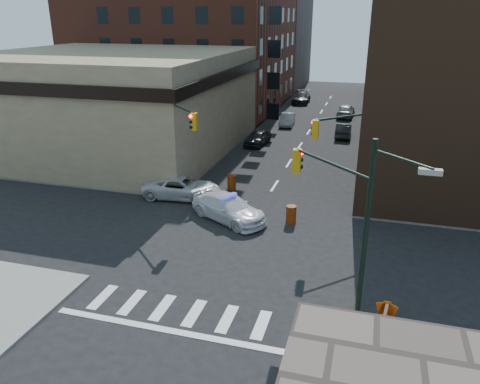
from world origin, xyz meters
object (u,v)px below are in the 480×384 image
Objects in this scene: police_car at (229,208)px; parked_car_wnear at (258,138)px; pedestrian_b at (137,162)px; barrel_bank at (232,183)px; pedestrian_a at (166,170)px; barricade_nw_a at (172,177)px; parked_car_enear at (343,130)px; pickup at (182,188)px; barricade_se_a at (385,320)px; parked_car_wfar at (287,119)px; barrel_road at (291,214)px.

police_car reaches higher than parked_car_wnear.
pedestrian_b is 8.29m from barrel_bank.
barricade_nw_a is (0.53, -0.20, -0.46)m from pedestrian_a.
pedestrian_b reaches higher than parked_car_enear.
pickup is (-4.29, 2.70, -0.03)m from police_car.
barricade_nw_a is (-4.66, -0.31, 0.06)m from barrel_bank.
barrel_bank is (1.22, -12.85, -0.16)m from parked_car_wnear.
pedestrian_a is at bearing -99.33° from parked_car_wnear.
barricade_se_a is at bearing -52.90° from barrel_bank.
barrel_bank is at bearing 29.68° from pedestrian_a.
pedestrian_a is (-11.91, -18.58, 0.35)m from parked_car_enear.
police_car is 2.93× the size of pedestrian_a.
pickup is 1.24× the size of parked_car_enear.
police_car reaches higher than parked_car_enear.
parked_car_wnear is 9.53m from parked_car_wfar.
parked_car_enear is (9.62, 20.98, -0.03)m from pickup.
police_car is 4.86× the size of barrel_bank.
parked_car_wnear is at bearing 101.41° from pedestrian_a.
pedestrian_b reaches higher than parked_car_wnear.
parked_car_wnear is 3.76× the size of barrel_bank.
barrel_bank is at bearing -76.87° from parked_car_wnear.
police_car reaches higher than barricade_nw_a.
barrel_road is at bearing -27.41° from barricade_nw_a.
pickup is at bearing -17.99° from pedestrian_a.
parked_car_enear is at bearing 14.59° from barricade_se_a.
pickup is 8.44m from barrel_road.
barricade_se_a is at bearing 95.95° from parked_car_enear.
parked_car_wnear reaches higher than barrel_road.
barrel_bank is at bearing 44.60° from barricade_se_a.
barrel_bank is 0.84× the size of barricade_se_a.
parked_car_enear is (6.71, -3.84, 0.03)m from parked_car_wfar.
police_car reaches higher than parked_car_wfar.
pedestrian_b is at bearing 50.68° from pickup.
pickup is 6.39m from pedestrian_b.
police_car reaches higher than barricade_se_a.
barrel_road is (3.88, 0.59, -0.22)m from police_car.
pedestrian_b is (-6.98, -11.79, 0.39)m from parked_car_wnear.
police_car is 11.46m from pedestrian_b.
barrel_bank is at bearing -54.50° from pickup.
barricade_se_a is (12.00, -27.11, -0.07)m from parked_car_wnear.
pedestrian_a reaches higher than parked_car_wnear.
parked_car_wfar is at bearing -12.00° from pickup.
pickup is at bearing 64.22° from parked_car_enear.
pedestrian_b is at bearing 48.28° from parked_car_enear.
pickup is 2.82m from barricade_nw_a.
barricade_se_a is at bearing -60.19° from barrel_road.
police_car is at bearing -74.09° from parked_car_wnear.
police_car reaches higher than pickup.
parked_car_wnear is 12.91m from barrel_bank.
parked_car_wnear is 18.63m from barrel_road.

